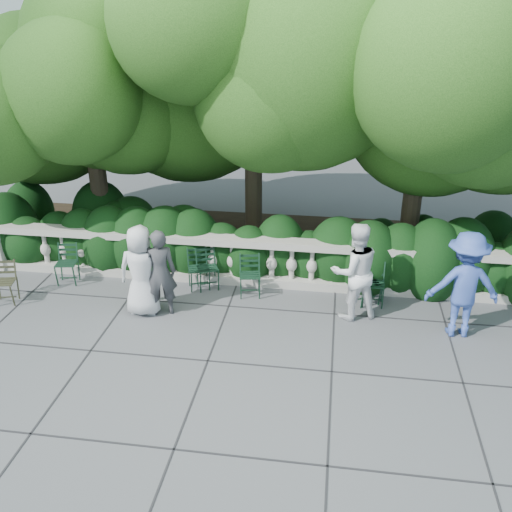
# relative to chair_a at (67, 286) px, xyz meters

# --- Properties ---
(ground) EXTENTS (90.00, 90.00, 0.00)m
(ground) POSITION_rel_chair_a_xyz_m (3.91, -1.13, 0.00)
(ground) COLOR #494A50
(ground) RESTS_ON ground
(balustrade) EXTENTS (12.00, 0.44, 1.00)m
(balustrade) POSITION_rel_chair_a_xyz_m (3.91, 0.67, 0.49)
(balustrade) COLOR #9E998E
(balustrade) RESTS_ON ground
(shrub_hedge) EXTENTS (15.00, 2.60, 1.70)m
(shrub_hedge) POSITION_rel_chair_a_xyz_m (3.91, 1.87, 0.00)
(shrub_hedge) COLOR black
(shrub_hedge) RESTS_ON ground
(tree_canopy) EXTENTS (15.04, 6.52, 6.78)m
(tree_canopy) POSITION_rel_chair_a_xyz_m (4.60, 2.06, 3.96)
(tree_canopy) COLOR #3F3023
(tree_canopy) RESTS_ON ground
(chair_a) EXTENTS (0.51, 0.54, 0.84)m
(chair_a) POSITION_rel_chair_a_xyz_m (0.00, 0.00, 0.00)
(chair_a) COLOR black
(chair_a) RESTS_ON ground
(chair_b) EXTENTS (0.59, 0.61, 0.84)m
(chair_b) POSITION_rel_chair_a_xyz_m (2.75, 0.18, 0.00)
(chair_b) COLOR black
(chair_b) RESTS_ON ground
(chair_c) EXTENTS (0.52, 0.55, 0.84)m
(chair_c) POSITION_rel_chair_a_xyz_m (3.78, 0.01, 0.00)
(chair_c) COLOR black
(chair_c) RESTS_ON ground
(chair_d) EXTENTS (0.60, 0.62, 0.84)m
(chair_d) POSITION_rel_chair_a_xyz_m (2.93, 0.20, 0.00)
(chair_d) COLOR black
(chair_d) RESTS_ON ground
(chair_e) EXTENTS (0.45, 0.49, 0.84)m
(chair_e) POSITION_rel_chair_a_xyz_m (6.11, -0.01, 0.00)
(chair_e) COLOR black
(chair_e) RESTS_ON ground
(chair_f) EXTENTS (0.60, 0.62, 0.84)m
(chair_f) POSITION_rel_chair_a_xyz_m (6.07, 0.04, 0.00)
(chair_f) COLOR black
(chair_f) RESTS_ON ground
(chair_weathered) EXTENTS (0.53, 0.56, 0.84)m
(chair_weathered) POSITION_rel_chair_a_xyz_m (-0.81, -0.95, 0.00)
(chair_weathered) COLOR black
(chair_weathered) RESTS_ON ground
(person_businessman) EXTENTS (0.85, 0.57, 1.72)m
(person_businessman) POSITION_rel_chair_a_xyz_m (1.90, -0.77, 0.86)
(person_businessman) COLOR silver
(person_businessman) RESTS_ON ground
(person_woman_grey) EXTENTS (0.71, 0.59, 1.66)m
(person_woman_grey) POSITION_rel_chair_a_xyz_m (2.24, -0.75, 0.83)
(person_woman_grey) COLOR #38383D
(person_woman_grey) RESTS_ON ground
(person_casual_man) EXTENTS (1.08, 0.96, 1.83)m
(person_casual_man) POSITION_rel_chair_a_xyz_m (5.73, -0.34, 0.92)
(person_casual_man) COLOR white
(person_casual_man) RESTS_ON ground
(person_older_blue) EXTENTS (1.27, 0.79, 1.90)m
(person_older_blue) POSITION_rel_chair_a_xyz_m (7.54, -0.66, 0.95)
(person_older_blue) COLOR #3853AA
(person_older_blue) RESTS_ON ground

